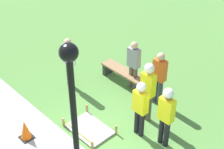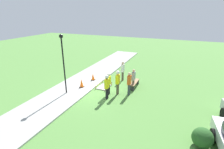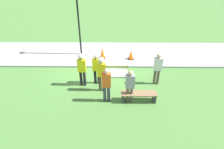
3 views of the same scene
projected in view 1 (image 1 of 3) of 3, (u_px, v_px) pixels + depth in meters
The scene contains 10 objects.
wet_concrete_patch at pixel (90, 129), 9.61m from camera, with size 1.29×0.92×0.30m.
traffic_cone_near_patch at pixel (25, 130), 9.08m from camera, with size 0.34×0.34×0.59m.
park_bench at pixel (123, 74), 11.36m from camera, with size 1.65×0.44×0.48m.
worker_supervisor at pixel (140, 105), 8.94m from camera, with size 0.40×0.25×1.73m.
worker_assistant at pixel (148, 87), 9.40m from camera, with size 0.40×0.27×1.89m.
worker_trainee at pixel (166, 112), 8.59m from camera, with size 0.40×0.26×1.83m.
bystander_in_orange_shirt at pixel (159, 75), 10.09m from camera, with size 0.40×0.23×1.77m.
bystander_in_gray_shirt at pixel (69, 60), 10.80m from camera, with size 0.40×0.23×1.77m.
bystander_in_white_shirt at pixel (134, 63), 10.76m from camera, with size 0.40×0.22×1.70m.
lamppost_near at pixel (75, 129), 5.45m from camera, with size 0.28×0.28×4.39m.
Camera 1 is at (4.58, -3.82, 6.73)m, focal length 55.00 mm.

